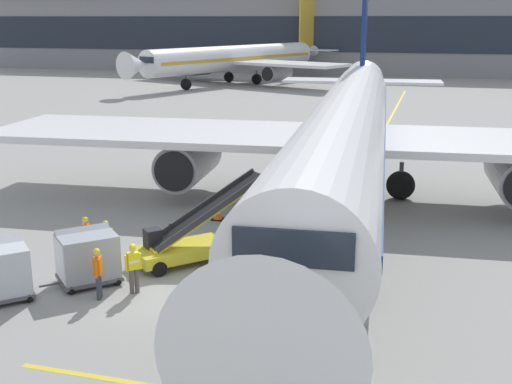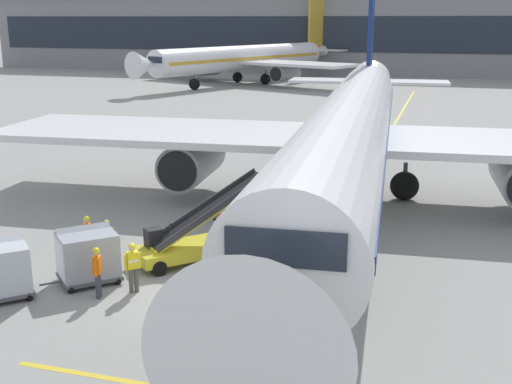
{
  "view_description": "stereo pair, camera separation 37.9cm",
  "coord_description": "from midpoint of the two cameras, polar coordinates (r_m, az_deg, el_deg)",
  "views": [
    {
      "loc": [
        8.3,
        -18.3,
        8.91
      ],
      "look_at": [
        2.36,
        2.9,
        3.02
      ],
      "focal_mm": 45.61,
      "sensor_mm": 36.0,
      "label": 1
    },
    {
      "loc": [
        8.66,
        -18.2,
        8.91
      ],
      "look_at": [
        2.36,
        2.9,
        3.02
      ],
      "focal_mm": 45.61,
      "sensor_mm": 36.0,
      "label": 2
    }
  ],
  "objects": [
    {
      "name": "ground_plane",
      "position": [
        22.01,
        -8.58,
        -9.1
      ],
      "size": [
        600.0,
        600.0,
        0.0
      ],
      "primitive_type": "plane",
      "color": "gray"
    },
    {
      "name": "parked_airplane",
      "position": [
        32.26,
        7.65,
        5.49
      ],
      "size": [
        36.7,
        46.26,
        15.47
      ],
      "color": "white",
      "rests_on": "ground"
    },
    {
      "name": "belt_loader",
      "position": [
        24.57,
        -6.57,
        -4.19
      ],
      "size": [
        4.5,
        4.65,
        3.2
      ],
      "color": "gold",
      "rests_on": "ground"
    },
    {
      "name": "baggage_cart_lead",
      "position": [
        23.32,
        -15.04,
        -5.4
      ],
      "size": [
        2.55,
        2.54,
        1.91
      ],
      "color": "#515156",
      "rests_on": "ground"
    },
    {
      "name": "ground_crew_by_loader",
      "position": [
        22.11,
        -11.19,
        -6.31
      ],
      "size": [
        0.44,
        0.44,
        1.74
      ],
      "color": "#514C42",
      "rests_on": "ground"
    },
    {
      "name": "ground_crew_by_carts",
      "position": [
        25.38,
        -15.07,
        -3.74
      ],
      "size": [
        0.4,
        0.5,
        1.74
      ],
      "color": "#333847",
      "rests_on": "ground"
    },
    {
      "name": "ground_crew_marshaller",
      "position": [
        21.93,
        -14.19,
        -6.66
      ],
      "size": [
        0.34,
        0.55,
        1.74
      ],
      "color": "#333847",
      "rests_on": "ground"
    },
    {
      "name": "ground_crew_wingwalker",
      "position": [
        24.74,
        -13.41,
        -4.11
      ],
      "size": [
        0.41,
        0.5,
        1.74
      ],
      "color": "black",
      "rests_on": "ground"
    },
    {
      "name": "safety_cone_engine_keepout",
      "position": [
        29.76,
        -3.73,
        -1.9
      ],
      "size": [
        0.53,
        0.53,
        0.6
      ],
      "color": "black",
      "rests_on": "ground"
    },
    {
      "name": "apron_guidance_line_lead_in",
      "position": [
        32.22,
        7.31,
        -1.21
      ],
      "size": [
        0.2,
        110.0,
        0.01
      ],
      "color": "yellow",
      "rests_on": "ground"
    },
    {
      "name": "terminal_building",
      "position": [
        115.73,
        8.59,
        13.61
      ],
      "size": [
        133.99,
        17.75,
        13.1
      ],
      "color": "gray",
      "rests_on": "ground"
    },
    {
      "name": "distant_airplane",
      "position": [
        93.05,
        -1.65,
        11.65
      ],
      "size": [
        32.75,
        39.88,
        14.21
      ],
      "color": "white",
      "rests_on": "ground"
    }
  ]
}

